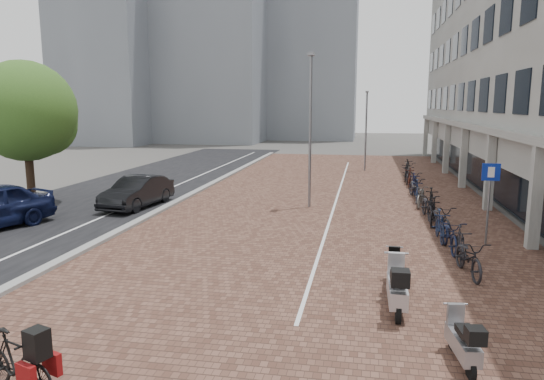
{
  "coord_description": "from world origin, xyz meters",
  "views": [
    {
      "loc": [
        3.5,
        -12.58,
        4.56
      ],
      "look_at": [
        0.0,
        6.0,
        1.3
      ],
      "focal_mm": 32.83,
      "sensor_mm": 36.0,
      "label": 1
    }
  ],
  "objects": [
    {
      "name": "ground",
      "position": [
        0.0,
        0.0,
        0.0
      ],
      "size": [
        140.0,
        140.0,
        0.0
      ],
      "primitive_type": "plane",
      "color": "#474442",
      "rests_on": "ground"
    },
    {
      "name": "car_dark",
      "position": [
        -6.5,
        7.85,
        0.7
      ],
      "size": [
        1.94,
        4.36,
        1.39
      ],
      "primitive_type": "imported",
      "rotation": [
        0.0,
        0.0,
        -0.11
      ],
      "color": "black",
      "rests_on": "ground"
    },
    {
      "name": "bike_row",
      "position": [
        6.12,
        10.65,
        0.52
      ],
      "size": [
        1.33,
        21.46,
        1.05
      ],
      "color": "black",
      "rests_on": "ground"
    },
    {
      "name": "curb",
      "position": [
        -5.1,
        12.0,
        0.07
      ],
      "size": [
        0.35,
        42.0,
        0.14
      ],
      "primitive_type": "cube",
      "color": "gray",
      "rests_on": "ground"
    },
    {
      "name": "scooter_front",
      "position": [
        4.28,
        -1.8,
        0.61
      ],
      "size": [
        0.56,
        1.77,
        1.21
      ],
      "primitive_type": null,
      "rotation": [
        0.0,
        0.0,
        0.0
      ],
      "color": "silver",
      "rests_on": "ground"
    },
    {
      "name": "lamp_far",
      "position": [
        3.5,
        22.29,
        2.7
      ],
      "size": [
        0.12,
        0.12,
        5.41
      ],
      "primitive_type": "cylinder",
      "color": "slate",
      "rests_on": "ground"
    },
    {
      "name": "lamp_near",
      "position": [
        1.1,
        9.17,
        3.34
      ],
      "size": [
        0.12,
        0.12,
        6.68
      ],
      "primitive_type": "cylinder",
      "color": "slate",
      "rests_on": "ground"
    },
    {
      "name": "parking_line",
      "position": [
        2.2,
        12.0,
        0.04
      ],
      "size": [
        0.1,
        30.0,
        0.0
      ],
      "primitive_type": "cube",
      "color": "white",
      "rests_on": "plaza_brick"
    },
    {
      "name": "hero_bike",
      "position": [
        -1.82,
        -6.17,
        0.54
      ],
      "size": [
        1.79,
        1.01,
        1.22
      ],
      "rotation": [
        0.0,
        0.0,
        1.25
      ],
      "color": "black",
      "rests_on": "ground"
    },
    {
      "name": "scooter_back",
      "position": [
        5.29,
        -3.94,
        0.48
      ],
      "size": [
        0.61,
        1.45,
        0.97
      ],
      "primitive_type": null,
      "rotation": [
        0.0,
        0.0,
        0.13
      ],
      "color": "gray",
      "rests_on": "ground"
    },
    {
      "name": "lane_line",
      "position": [
        -7.0,
        12.0,
        0.02
      ],
      "size": [
        0.12,
        44.0,
        0.0
      ],
      "primitive_type": "cube",
      "color": "white",
      "rests_on": "street_asphalt"
    },
    {
      "name": "parking_sign",
      "position": [
        7.5,
        4.31,
        1.84
      ],
      "size": [
        0.56,
        0.09,
        2.7
      ],
      "rotation": [
        0.0,
        0.0,
        -0.0
      ],
      "color": "slate",
      "rests_on": "ground"
    },
    {
      "name": "bg_towers",
      "position": [
        -14.34,
        48.94,
        13.96
      ],
      "size": [
        33.0,
        23.0,
        32.0
      ],
      "color": "gray",
      "rests_on": "ground"
    },
    {
      "name": "scooter_mid",
      "position": [
        4.3,
        -0.24,
        0.47
      ],
      "size": [
        0.49,
        1.4,
        0.95
      ],
      "primitive_type": null,
      "rotation": [
        0.0,
        0.0,
        -0.04
      ],
      "color": "black",
      "rests_on": "ground"
    },
    {
      "name": "street_asphalt",
      "position": [
        -9.0,
        12.0,
        0.01
      ],
      "size": [
        8.0,
        50.0,
        0.03
      ],
      "primitive_type": "cube",
      "color": "black",
      "rests_on": "ground"
    },
    {
      "name": "street_tree",
      "position": [
        -11.38,
        7.53,
        4.14
      ],
      "size": [
        4.48,
        4.48,
        6.51
      ],
      "color": "#382619",
      "rests_on": "ground"
    },
    {
      "name": "plaza_brick",
      "position": [
        2.0,
        12.0,
        0.01
      ],
      "size": [
        14.5,
        42.0,
        0.04
      ],
      "primitive_type": "cube",
      "color": "brown",
      "rests_on": "ground"
    }
  ]
}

